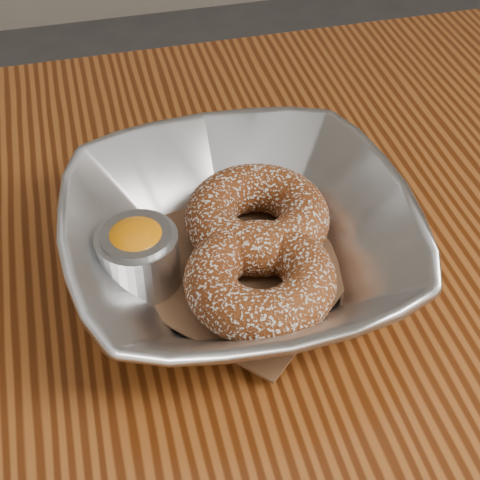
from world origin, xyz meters
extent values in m
cube|color=brown|center=(0.00, 0.00, 0.73)|extent=(1.20, 0.80, 0.04)
imported|color=#B4B7BC|center=(-0.05, 0.08, 0.78)|extent=(0.23, 0.23, 0.06)
cube|color=brown|center=(-0.05, 0.08, 0.76)|extent=(0.20, 0.20, 0.00)
torus|color=brown|center=(-0.04, 0.10, 0.78)|extent=(0.13, 0.13, 0.04)
torus|color=brown|center=(-0.05, 0.04, 0.78)|extent=(0.10, 0.10, 0.03)
cylinder|color=#B4B7BC|center=(-0.12, 0.08, 0.78)|extent=(0.05, 0.05, 0.04)
cylinder|color=gray|center=(-0.12, 0.08, 0.78)|extent=(0.05, 0.05, 0.04)
ellipsoid|color=orange|center=(-0.12, 0.08, 0.79)|extent=(0.04, 0.04, 0.03)
camera|label=1|loc=(-0.14, -0.27, 1.12)|focal=55.00mm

